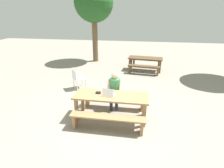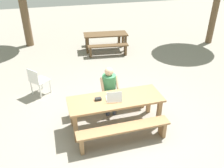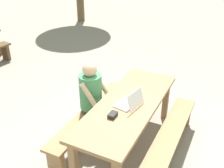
{
  "view_description": "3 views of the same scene",
  "coord_description": "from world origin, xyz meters",
  "px_view_note": "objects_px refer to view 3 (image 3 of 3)",
  "views": [
    {
      "loc": [
        0.78,
        -4.64,
        3.07
      ],
      "look_at": [
        -0.01,
        0.25,
        1.02
      ],
      "focal_mm": 28.59,
      "sensor_mm": 36.0,
      "label": 1
    },
    {
      "loc": [
        -1.31,
        -4.28,
        3.68
      ],
      "look_at": [
        -0.01,
        0.25,
        1.02
      ],
      "focal_mm": 37.42,
      "sensor_mm": 36.0,
      "label": 2
    },
    {
      "loc": [
        -2.94,
        -1.2,
        2.78
      ],
      "look_at": [
        -0.01,
        0.25,
        1.02
      ],
      "focal_mm": 42.66,
      "sensor_mm": 36.0,
      "label": 3
    }
  ],
  "objects_px": {
    "picnic_table_front": "(128,109)",
    "laptop": "(130,102)",
    "person_seated": "(92,94)",
    "small_pouch": "(113,115)"
  },
  "relations": [
    {
      "from": "picnic_table_front",
      "to": "laptop",
      "type": "xyz_separation_m",
      "value": [
        -0.05,
        -0.05,
        0.17
      ]
    },
    {
      "from": "person_seated",
      "to": "laptop",
      "type": "bearing_deg",
      "value": -96.31
    },
    {
      "from": "laptop",
      "to": "picnic_table_front",
      "type": "bearing_deg",
      "value": -129.71
    },
    {
      "from": "picnic_table_front",
      "to": "person_seated",
      "type": "height_order",
      "value": "person_seated"
    },
    {
      "from": "person_seated",
      "to": "small_pouch",
      "type": "bearing_deg",
      "value": -127.23
    },
    {
      "from": "picnic_table_front",
      "to": "laptop",
      "type": "relative_size",
      "value": 5.61
    },
    {
      "from": "picnic_table_front",
      "to": "person_seated",
      "type": "distance_m",
      "value": 0.6
    },
    {
      "from": "laptop",
      "to": "small_pouch",
      "type": "distance_m",
      "value": 0.36
    },
    {
      "from": "small_pouch",
      "to": "person_seated",
      "type": "distance_m",
      "value": 0.68
    },
    {
      "from": "picnic_table_front",
      "to": "person_seated",
      "type": "bearing_deg",
      "value": 88.4
    }
  ]
}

